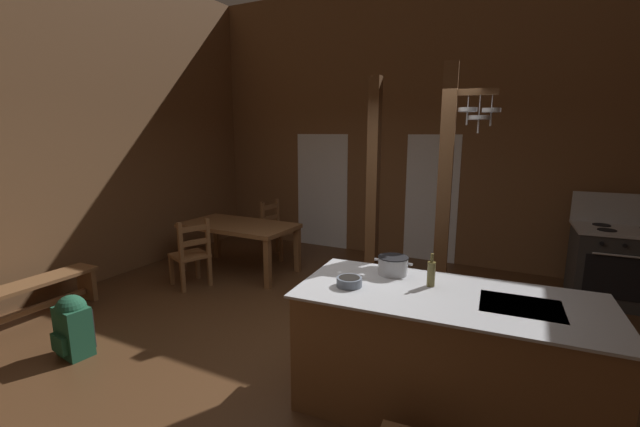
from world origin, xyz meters
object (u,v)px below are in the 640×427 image
object	(u,v)px
kitchen_island	(444,354)
dining_table	(239,229)
ladderback_chair_near_window	(191,255)
bottle_tall_on_counter	(431,273)
backpack	(72,324)
stove_range	(623,265)
bench_along_left_wall	(32,294)
stockpot_on_counter	(393,265)
ladderback_chair_by_post	(277,230)
mixing_bowl_on_counter	(349,282)

from	to	relation	value
kitchen_island	dining_table	xyz separation A→B (m)	(-3.36, 1.88, 0.18)
ladderback_chair_near_window	bottle_tall_on_counter	size ratio (longest dim) A/B	3.71
backpack	bottle_tall_on_counter	world-z (taller)	bottle_tall_on_counter
stove_range	ladderback_chair_near_window	xyz separation A→B (m)	(-5.12, -2.01, -0.03)
stove_range	bench_along_left_wall	size ratio (longest dim) A/B	0.94
bench_along_left_wall	dining_table	bearing A→B (deg)	66.20
kitchen_island	stove_range	distance (m)	3.46
kitchen_island	bench_along_left_wall	distance (m)	4.45
stockpot_on_counter	ladderback_chair_by_post	bearing A→B (deg)	137.64
kitchen_island	ladderback_chair_near_window	distance (m)	3.71
stove_range	mixing_bowl_on_counter	bearing A→B (deg)	-125.01
ladderback_chair_by_post	backpack	distance (m)	3.56
backpack	bottle_tall_on_counter	xyz separation A→B (m)	(3.11, 0.88, 0.72)
stove_range	dining_table	size ratio (longest dim) A/B	0.77
ladderback_chair_near_window	backpack	world-z (taller)	ladderback_chair_near_window
stove_range	ladderback_chair_near_window	bearing A→B (deg)	-158.61
kitchen_island	bench_along_left_wall	world-z (taller)	kitchen_island
dining_table	stockpot_on_counter	distance (m)	3.33
stove_range	bottle_tall_on_counter	world-z (taller)	stove_range
kitchen_island	mixing_bowl_on_counter	xyz separation A→B (m)	(-0.70, -0.17, 0.50)
stove_range	stockpot_on_counter	size ratio (longest dim) A/B	4.14
ladderback_chair_near_window	dining_table	bearing A→B (deg)	77.22
ladderback_chair_near_window	bottle_tall_on_counter	world-z (taller)	bottle_tall_on_counter
dining_table	ladderback_chair_by_post	bearing A→B (deg)	84.78
ladderback_chair_near_window	bench_along_left_wall	distance (m)	1.81
dining_table	backpack	bearing A→B (deg)	-87.69
mixing_bowl_on_counter	ladderback_chair_by_post	bearing A→B (deg)	131.11
stockpot_on_counter	mixing_bowl_on_counter	bearing A→B (deg)	-117.68
dining_table	bench_along_left_wall	xyz separation A→B (m)	(-1.05, -2.38, -0.35)
dining_table	mixing_bowl_on_counter	size ratio (longest dim) A/B	8.81
ladderback_chair_near_window	ladderback_chair_by_post	size ratio (longest dim) A/B	1.00
stove_range	mixing_bowl_on_counter	xyz separation A→B (m)	(-2.28, -3.25, 0.49)
ladderback_chair_by_post	stockpot_on_counter	xyz separation A→B (m)	(2.79, -2.55, 0.56)
backpack	mixing_bowl_on_counter	size ratio (longest dim) A/B	3.07
backpack	bottle_tall_on_counter	distance (m)	3.31
mixing_bowl_on_counter	kitchen_island	bearing A→B (deg)	13.37
kitchen_island	ladderback_chair_by_post	distance (m)	4.31
ladderback_chair_by_post	stockpot_on_counter	size ratio (longest dim) A/B	2.98
bench_along_left_wall	backpack	bearing A→B (deg)	-12.82
kitchen_island	bottle_tall_on_counter	xyz separation A→B (m)	(-0.15, 0.12, 0.57)
kitchen_island	bench_along_left_wall	bearing A→B (deg)	-173.53
ladderback_chair_near_window	ladderback_chair_by_post	distance (m)	1.74
dining_table	mixing_bowl_on_counter	distance (m)	3.38
kitchen_island	dining_table	bearing A→B (deg)	150.78
dining_table	mixing_bowl_on_counter	world-z (taller)	mixing_bowl_on_counter
kitchen_island	ladderback_chair_near_window	world-z (taller)	ladderback_chair_near_window
bench_along_left_wall	stockpot_on_counter	xyz separation A→B (m)	(3.93, 0.74, 0.71)
dining_table	ladderback_chair_near_window	xyz separation A→B (m)	(-0.18, -0.81, -0.20)
mixing_bowl_on_counter	ladderback_chair_near_window	bearing A→B (deg)	156.42
backpack	bench_along_left_wall	bearing A→B (deg)	167.18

